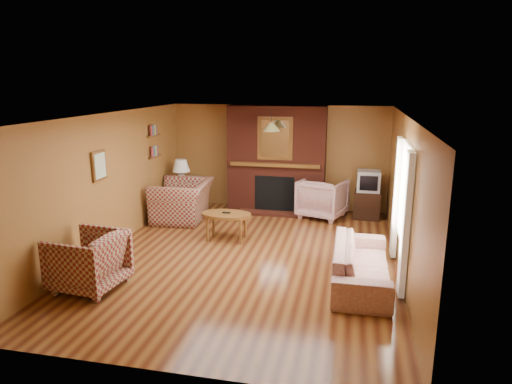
% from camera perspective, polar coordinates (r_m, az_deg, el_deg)
% --- Properties ---
extents(floor, '(6.50, 6.50, 0.00)m').
position_cam_1_polar(floor, '(7.88, -1.21, -8.15)').
color(floor, '#471F0F').
rests_on(floor, ground).
extents(ceiling, '(6.50, 6.50, 0.00)m').
position_cam_1_polar(ceiling, '(7.33, -1.30, 9.53)').
color(ceiling, silver).
rests_on(ceiling, wall_back).
extents(wall_back, '(6.50, 0.00, 6.50)m').
position_cam_1_polar(wall_back, '(10.64, 2.82, 4.35)').
color(wall_back, brown).
rests_on(wall_back, floor).
extents(wall_front, '(6.50, 0.00, 6.50)m').
position_cam_1_polar(wall_front, '(4.57, -10.88, -8.95)').
color(wall_front, brown).
rests_on(wall_front, floor).
extents(wall_left, '(0.00, 6.50, 6.50)m').
position_cam_1_polar(wall_left, '(8.44, -18.00, 1.19)').
color(wall_left, brown).
rests_on(wall_left, floor).
extents(wall_right, '(0.00, 6.50, 6.50)m').
position_cam_1_polar(wall_right, '(7.36, 18.04, -0.61)').
color(wall_right, brown).
rests_on(wall_right, floor).
extents(fireplace, '(2.20, 0.82, 2.40)m').
position_cam_1_polar(fireplace, '(10.39, 2.58, 4.02)').
color(fireplace, '#501B11').
rests_on(fireplace, floor).
extents(window_right, '(0.10, 1.85, 2.00)m').
position_cam_1_polar(window_right, '(7.18, 17.76, -1.54)').
color(window_right, beige).
rests_on(window_right, wall_right).
extents(bookshelf, '(0.09, 0.55, 0.71)m').
position_cam_1_polar(bookshelf, '(10.00, -12.49, 6.13)').
color(bookshelf, brown).
rests_on(bookshelf, wall_left).
extents(botanical_print, '(0.05, 0.40, 0.50)m').
position_cam_1_polar(botanical_print, '(8.11, -19.03, 3.13)').
color(botanical_print, brown).
rests_on(botanical_print, wall_left).
extents(pendant_light, '(0.36, 0.36, 0.48)m').
position_cam_1_polar(pendant_light, '(9.61, 1.94, 8.15)').
color(pendant_light, black).
rests_on(pendant_light, ceiling).
extents(plaid_loveseat, '(1.24, 1.39, 0.85)m').
position_cam_1_polar(plaid_loveseat, '(9.94, -9.18, -1.06)').
color(plaid_loveseat, maroon).
rests_on(plaid_loveseat, floor).
extents(plaid_armchair, '(1.01, 0.99, 0.84)m').
position_cam_1_polar(plaid_armchair, '(7.05, -20.24, -8.08)').
color(plaid_armchair, maroon).
rests_on(plaid_armchair, floor).
extents(floral_sofa, '(0.82, 2.07, 0.60)m').
position_cam_1_polar(floral_sofa, '(7.04, 13.03, -8.65)').
color(floral_sofa, '#BEB193').
rests_on(floral_sofa, floor).
extents(floral_armchair, '(1.17, 1.18, 0.86)m').
position_cam_1_polar(floral_armchair, '(10.10, 8.32, -0.76)').
color(floral_armchair, '#BEB193').
rests_on(floral_armchair, floor).
extents(coffee_table, '(0.95, 0.59, 0.54)m').
position_cam_1_polar(coffee_table, '(8.59, -3.72, -3.05)').
color(coffee_table, brown).
rests_on(coffee_table, floor).
extents(side_table, '(0.43, 0.43, 0.56)m').
position_cam_1_polar(side_table, '(10.63, -9.20, -0.89)').
color(side_table, brown).
rests_on(side_table, floor).
extents(table_lamp, '(0.39, 0.39, 0.64)m').
position_cam_1_polar(table_lamp, '(10.48, -9.33, 2.49)').
color(table_lamp, silver).
rests_on(table_lamp, side_table).
extents(tv_stand, '(0.58, 0.54, 0.61)m').
position_cam_1_polar(tv_stand, '(10.26, 13.71, -1.51)').
color(tv_stand, black).
rests_on(tv_stand, floor).
extents(crt_tv, '(0.48, 0.48, 0.45)m').
position_cam_1_polar(crt_tv, '(10.13, 13.88, 1.35)').
color(crt_tv, '#AAADB2').
rests_on(crt_tv, tv_stand).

